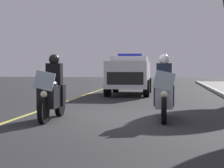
# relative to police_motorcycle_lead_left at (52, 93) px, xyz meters

# --- Properties ---
(ground_plane) EXTENTS (80.00, 80.00, 0.00)m
(ground_plane) POSITION_rel_police_motorcycle_lead_left_xyz_m (-0.72, 1.43, -0.70)
(ground_plane) COLOR #28282B
(lane_stripe_center) EXTENTS (48.00, 0.12, 0.01)m
(lane_stripe_center) POSITION_rel_police_motorcycle_lead_left_xyz_m (-0.72, -1.01, -0.70)
(lane_stripe_center) COLOR #E0D14C
(lane_stripe_center) RESTS_ON ground
(police_motorcycle_lead_left) EXTENTS (2.14, 0.56, 1.72)m
(police_motorcycle_lead_left) POSITION_rel_police_motorcycle_lead_left_xyz_m (0.00, 0.00, 0.00)
(police_motorcycle_lead_left) COLOR black
(police_motorcycle_lead_left) RESTS_ON ground
(police_motorcycle_lead_right) EXTENTS (2.14, 0.56, 1.72)m
(police_motorcycle_lead_right) POSITION_rel_police_motorcycle_lead_left_xyz_m (-0.40, 2.89, 0.00)
(police_motorcycle_lead_right) COLOR black
(police_motorcycle_lead_right) RESTS_ON ground
(police_suv) EXTENTS (4.93, 2.13, 2.05)m
(police_suv) POSITION_rel_police_motorcycle_lead_left_xyz_m (-9.39, 1.12, 0.37)
(police_suv) COLOR silver
(police_suv) RESTS_ON ground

